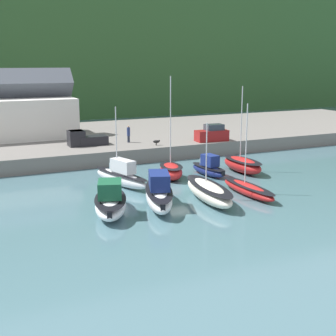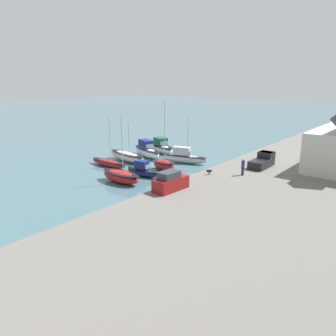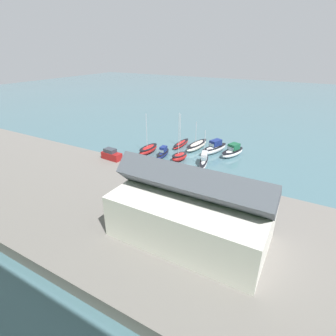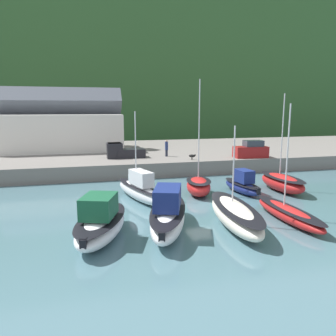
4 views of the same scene
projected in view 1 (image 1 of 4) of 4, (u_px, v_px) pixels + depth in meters
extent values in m
plane|color=#476B75|center=(178.00, 187.00, 45.04)|extent=(320.00, 320.00, 0.00)
cube|color=#335B2D|center=(31.00, 23.00, 111.01)|extent=(240.00, 50.04, 40.97)
cube|color=slate|center=(102.00, 140.00, 66.66)|extent=(106.15, 27.27, 1.74)
cube|color=silver|center=(6.00, 118.00, 62.14)|extent=(17.48, 9.71, 5.27)
cube|color=#515660|center=(3.00, 83.00, 61.11)|extent=(17.83, 3.92, 3.92)
ellipsoid|color=silver|center=(121.00, 179.00, 45.31)|extent=(3.66, 8.06, 1.40)
ellipsoid|color=black|center=(121.00, 174.00, 45.20)|extent=(3.77, 8.23, 0.12)
cube|color=silver|center=(123.00, 166.00, 44.72)|extent=(1.85, 2.99, 1.25)
cube|color=#8CA5B2|center=(114.00, 165.00, 45.89)|extent=(0.98, 0.38, 0.62)
cylinder|color=silver|center=(116.00, 139.00, 44.89)|extent=(0.10, 0.10, 6.23)
ellipsoid|color=red|center=(171.00, 171.00, 47.76)|extent=(3.03, 4.58, 1.62)
ellipsoid|color=black|center=(171.00, 166.00, 47.64)|extent=(3.13, 4.68, 0.12)
cylinder|color=silver|center=(171.00, 120.00, 46.90)|extent=(0.10, 0.10, 8.77)
ellipsoid|color=navy|center=(208.00, 170.00, 49.39)|extent=(2.13, 5.41, 1.09)
ellipsoid|color=black|center=(208.00, 167.00, 49.30)|extent=(2.20, 5.52, 0.12)
cube|color=navy|center=(210.00, 160.00, 48.92)|extent=(1.38, 1.96, 1.17)
cube|color=#8CA5B2|center=(204.00, 160.00, 49.85)|extent=(1.07, 0.21, 0.59)
cube|color=black|center=(223.00, 173.00, 47.25)|extent=(0.39, 0.32, 0.56)
ellipsoid|color=red|center=(242.00, 165.00, 50.74)|extent=(2.34, 6.27, 1.60)
ellipsoid|color=black|center=(242.00, 160.00, 50.61)|extent=(2.43, 6.40, 0.12)
cylinder|color=silver|center=(241.00, 122.00, 50.12)|extent=(0.10, 0.10, 7.65)
ellipsoid|color=white|center=(110.00, 205.00, 36.80)|extent=(4.46, 7.15, 1.52)
ellipsoid|color=black|center=(110.00, 199.00, 36.68)|extent=(4.60, 7.31, 0.12)
cube|color=#195638|center=(110.00, 189.00, 36.16)|extent=(2.47, 2.81, 1.28)
cube|color=#8CA5B2|center=(110.00, 187.00, 37.49)|extent=(1.56, 0.62, 0.64)
cube|color=black|center=(110.00, 214.00, 33.63)|extent=(0.43, 0.38, 0.56)
ellipsoid|color=white|center=(159.00, 197.00, 38.71)|extent=(4.59, 8.21, 1.69)
ellipsoid|color=black|center=(159.00, 190.00, 38.58)|extent=(4.73, 8.39, 0.12)
cube|color=navy|center=(159.00, 181.00, 37.99)|extent=(2.40, 3.15, 1.32)
cube|color=#8CA5B2|center=(158.00, 178.00, 39.53)|extent=(1.37, 0.56, 0.66)
cube|color=black|center=(163.00, 207.00, 34.97)|extent=(0.43, 0.38, 0.56)
ellipsoid|color=white|center=(209.00, 192.00, 40.24)|extent=(3.15, 8.50, 1.61)
ellipsoid|color=black|center=(209.00, 186.00, 40.11)|extent=(3.26, 8.68, 0.12)
cylinder|color=silver|center=(206.00, 152.00, 40.06)|extent=(0.10, 0.10, 5.14)
ellipsoid|color=red|center=(248.00, 190.00, 42.11)|extent=(1.61, 7.47, 1.04)
ellipsoid|color=black|center=(248.00, 186.00, 42.03)|extent=(1.67, 7.62, 0.12)
cylinder|color=silver|center=(246.00, 144.00, 41.69)|extent=(0.10, 0.10, 7.16)
cube|color=maroon|center=(212.00, 136.00, 60.21)|extent=(4.30, 2.05, 1.40)
cube|color=#333842|center=(214.00, 127.00, 60.08)|extent=(2.40, 1.67, 0.76)
cube|color=black|center=(93.00, 140.00, 57.48)|extent=(3.51, 2.00, 1.10)
cube|color=black|center=(76.00, 138.00, 56.56)|extent=(1.89, 1.90, 1.90)
cube|color=#2D333D|center=(76.00, 133.00, 56.40)|extent=(1.62, 1.80, 0.50)
cylinder|color=#232838|center=(129.00, 139.00, 59.21)|extent=(0.32, 0.32, 0.85)
cylinder|color=navy|center=(128.00, 132.00, 59.00)|extent=(0.40, 0.40, 1.05)
sphere|color=tan|center=(128.00, 127.00, 58.85)|extent=(0.24, 0.24, 0.24)
cylinder|color=black|center=(156.00, 144.00, 57.22)|extent=(0.12, 0.12, 0.28)
ellipsoid|color=black|center=(156.00, 142.00, 57.15)|extent=(0.85, 0.62, 0.36)
sphere|color=black|center=(159.00, 141.00, 57.11)|extent=(0.22, 0.22, 0.22)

